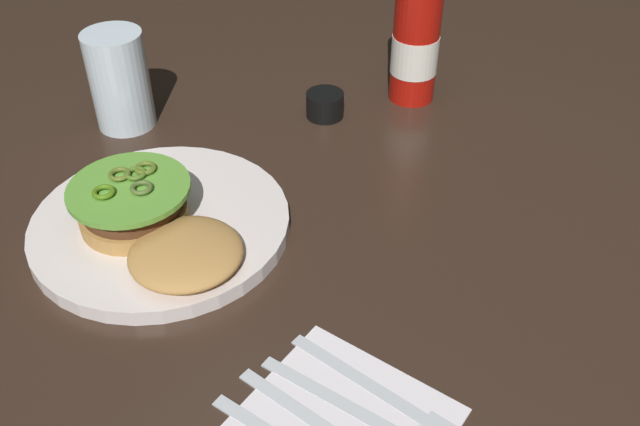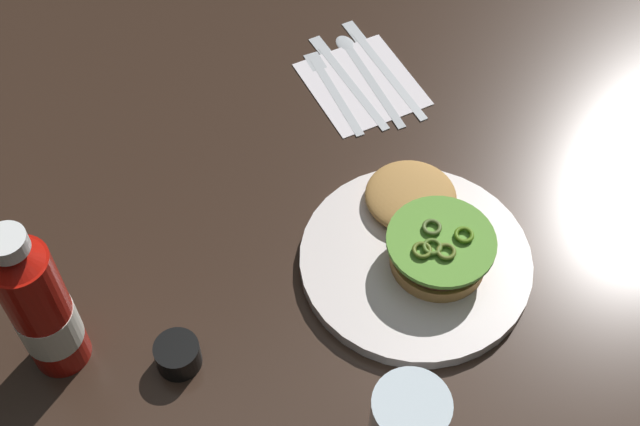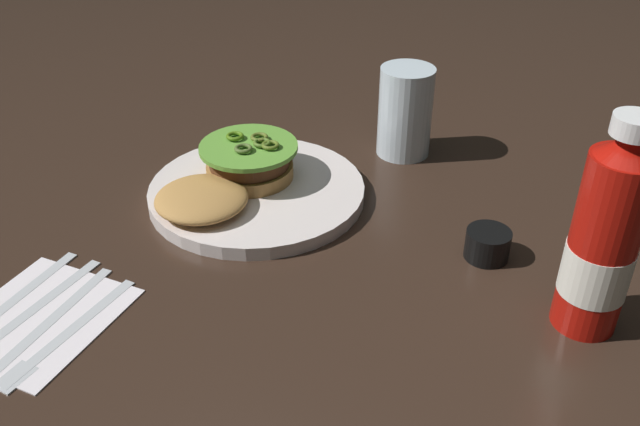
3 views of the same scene
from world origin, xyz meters
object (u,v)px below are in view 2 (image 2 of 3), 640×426
at_px(condiment_cup, 178,355).
at_px(spoon_utensil, 361,65).
at_px(ketchup_bottle, 41,309).
at_px(butter_knife, 344,74).
at_px(burger_sandwich, 428,230).
at_px(steak_knife, 379,61).
at_px(dinner_plate, 415,261).
at_px(napkin, 362,84).
at_px(fork_utensil, 330,83).

relative_size(condiment_cup, spoon_utensil, 0.25).
xyz_separation_m(ketchup_bottle, butter_knife, (0.24, -0.49, -0.09)).
bearing_deg(burger_sandwich, condiment_cup, 90.68).
bearing_deg(steak_knife, burger_sandwich, 159.99).
distance_m(ketchup_bottle, steak_knife, 0.60).
bearing_deg(dinner_plate, napkin, -17.55).
distance_m(condiment_cup, spoon_utensil, 0.51).
xyz_separation_m(condiment_cup, fork_utensil, (0.30, -0.35, -0.01)).
bearing_deg(burger_sandwich, fork_utensil, -5.15).
xyz_separation_m(steak_knife, butter_knife, (-0.00, 0.06, 0.00)).
bearing_deg(dinner_plate, fork_utensil, -9.38).
bearing_deg(napkin, fork_utensil, 65.35).
xyz_separation_m(burger_sandwich, fork_utensil, (0.30, -0.03, -0.03)).
distance_m(ketchup_bottle, spoon_utensil, 0.58).
height_order(steak_knife, butter_knife, same).
height_order(napkin, fork_utensil, fork_utensil).
bearing_deg(napkin, condiment_cup, 125.83).
bearing_deg(butter_knife, napkin, -151.45).
xyz_separation_m(ketchup_bottle, spoon_utensil, (0.24, -0.52, -0.09)).
relative_size(napkin, fork_utensil, 0.91).
relative_size(ketchup_bottle, condiment_cup, 4.45).
distance_m(napkin, steak_knife, 0.05).
height_order(spoon_utensil, fork_utensil, same).
bearing_deg(fork_utensil, condiment_cup, 130.74).
height_order(butter_knife, fork_utensil, same).
relative_size(steak_knife, fork_utensil, 1.28).
relative_size(ketchup_bottle, fork_utensil, 1.29).
distance_m(burger_sandwich, steak_knife, 0.33).
relative_size(condiment_cup, fork_utensil, 0.29).
relative_size(dinner_plate, spoon_utensil, 1.37).
height_order(dinner_plate, spoon_utensil, dinner_plate).
distance_m(condiment_cup, napkin, 0.48).
xyz_separation_m(ketchup_bottle, condiment_cup, (-0.07, -0.11, -0.08)).
bearing_deg(butter_knife, burger_sandwich, 170.03).
relative_size(napkin, spoon_utensil, 0.79).
xyz_separation_m(condiment_cup, steak_knife, (0.31, -0.43, -0.01)).
bearing_deg(fork_utensil, steak_knife, -84.77).
bearing_deg(steak_knife, spoon_utensil, 82.69).
bearing_deg(butter_knife, spoon_utensil, -83.62).
xyz_separation_m(dinner_plate, burger_sandwich, (0.02, -0.02, 0.03)).
relative_size(spoon_utensil, butter_knife, 0.97).
distance_m(steak_knife, butter_knife, 0.06).
height_order(ketchup_bottle, steak_knife, ketchup_bottle).
distance_m(burger_sandwich, condiment_cup, 0.32).
height_order(burger_sandwich, ketchup_bottle, ketchup_bottle).
xyz_separation_m(dinner_plate, fork_utensil, (0.31, -0.05, -0.00)).
height_order(napkin, steak_knife, steak_knife).
relative_size(dinner_plate, steak_knife, 1.24).
xyz_separation_m(dinner_plate, napkin, (0.29, -0.09, -0.01)).
xyz_separation_m(steak_knife, fork_utensil, (-0.01, 0.08, 0.00)).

